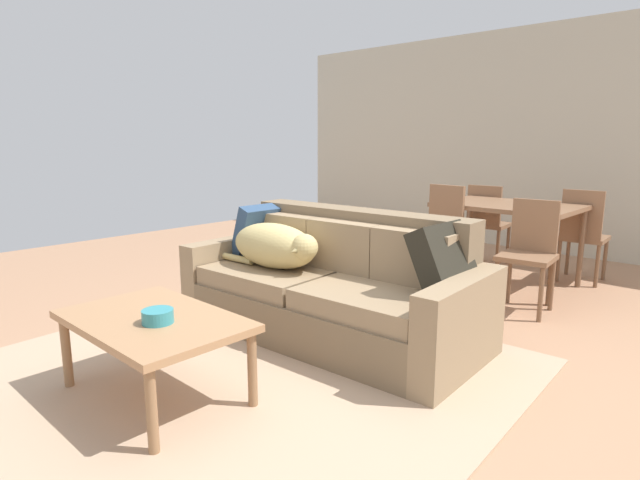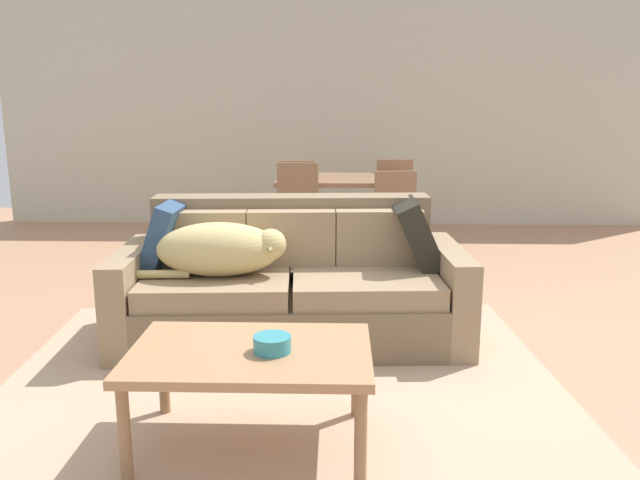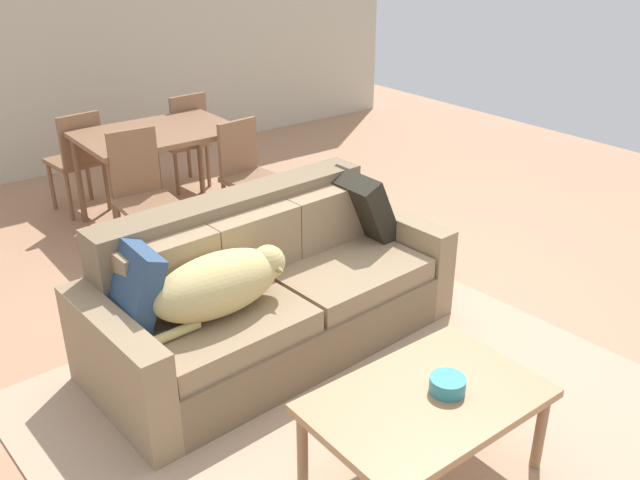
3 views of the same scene
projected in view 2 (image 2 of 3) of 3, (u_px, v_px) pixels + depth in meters
ground_plane at (330, 343)px, 3.99m from camera, size 10.00×10.00×0.00m
back_partition at (335, 111)px, 7.61m from camera, size 8.00×0.12×2.70m
area_rug at (281, 393)px, 3.30m from camera, size 3.12×2.96×0.01m
couch at (292, 286)px, 4.06m from camera, size 2.18×1.07×0.87m
dog_on_left_cushion at (222, 249)px, 3.82m from camera, size 0.90×0.39×0.33m
throw_pillow_by_left_arm at (163, 237)px, 4.02m from camera, size 0.25×0.44×0.45m
throw_pillow_by_right_arm at (418, 235)px, 4.06m from camera, size 0.32×0.44×0.46m
coffee_table at (251, 360)px, 2.72m from camera, size 1.02×0.67×0.45m
bowl_on_coffee_table at (272, 344)px, 2.67m from camera, size 0.16×0.16×0.07m
dining_table at (343, 186)px, 5.99m from camera, size 1.22×0.85×0.78m
dining_chair_near_left at (296, 214)px, 5.51m from camera, size 0.43×0.43×0.95m
dining_chair_near_right at (397, 218)px, 5.42m from camera, size 0.44×0.44×0.89m
dining_chair_far_left at (297, 197)px, 6.62m from camera, size 0.44×0.44×0.89m
dining_chair_far_right at (392, 198)px, 6.56m from camera, size 0.43×0.43×0.91m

